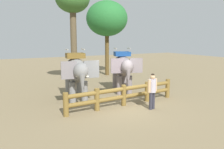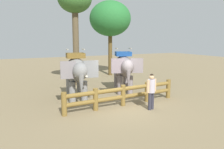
% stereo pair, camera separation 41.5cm
% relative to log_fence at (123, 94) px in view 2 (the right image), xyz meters
% --- Properties ---
extents(ground_plane, '(60.00, 60.00, 0.00)m').
position_rel_log_fence_xyz_m(ground_plane, '(0.00, -0.04, -0.60)').
color(ground_plane, '#81704F').
extents(log_fence, '(6.28, 0.59, 1.05)m').
position_rel_log_fence_xyz_m(log_fence, '(0.00, 0.00, 0.00)').
color(log_fence, brown).
rests_on(log_fence, ground).
extents(elephant_near_left, '(1.92, 3.31, 2.79)m').
position_rel_log_fence_xyz_m(elephant_near_left, '(-1.73, 2.05, 0.96)').
color(elephant_near_left, slate).
rests_on(elephant_near_left, ground).
extents(elephant_center, '(2.28, 3.27, 2.75)m').
position_rel_log_fence_xyz_m(elephant_center, '(1.42, 2.48, 0.94)').
color(elephant_center, slate).
rests_on(elephant_center, ground).
extents(tourist_woman_in_black, '(0.60, 0.40, 1.72)m').
position_rel_log_fence_xyz_m(tourist_woman_in_black, '(0.88, -1.13, 0.39)').
color(tourist_woman_in_black, '#2F2E3A').
rests_on(tourist_woman_in_black, ground).
extents(tree_far_left, '(2.34, 2.34, 7.01)m').
position_rel_log_fence_xyz_m(tree_far_left, '(-0.51, 5.91, 5.13)').
color(tree_far_left, brown).
rests_on(tree_far_left, ground).
extents(tree_back_center, '(3.62, 3.62, 6.56)m').
position_rel_log_fence_xyz_m(tree_back_center, '(3.56, 8.77, 4.38)').
color(tree_back_center, brown).
rests_on(tree_back_center, ground).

